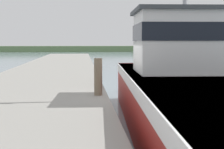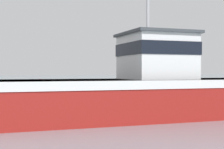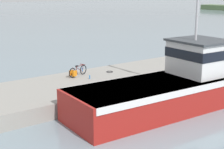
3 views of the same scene
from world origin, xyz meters
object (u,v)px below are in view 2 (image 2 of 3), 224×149
(fishing_boat_main, at_px, (135,89))
(mooring_post, at_px, (141,82))
(water_bottle_on_curb, at_px, (46,88))
(bicycle_touring, at_px, (31,86))
(water_bottle_by_bike, at_px, (41,91))

(fishing_boat_main, height_order, mooring_post, fishing_boat_main)
(water_bottle_on_curb, bearing_deg, fishing_boat_main, 17.03)
(mooring_post, bearing_deg, bicycle_touring, -127.77)
(mooring_post, distance_m, water_bottle_by_bike, 5.37)
(mooring_post, relative_size, water_bottle_by_bike, 5.27)
(bicycle_touring, bearing_deg, mooring_post, 33.59)
(water_bottle_by_bike, distance_m, water_bottle_on_curb, 2.13)
(fishing_boat_main, height_order, water_bottle_by_bike, fishing_boat_main)
(bicycle_touring, bearing_deg, fishing_boat_main, 8.87)
(mooring_post, xyz_separation_m, water_bottle_on_curb, (-4.81, -3.86, -0.49))
(fishing_boat_main, bearing_deg, water_bottle_on_curb, -160.18)
(fishing_boat_main, xyz_separation_m, mooring_post, (-2.57, 1.60, 0.23))
(water_bottle_on_curb, bearing_deg, mooring_post, 38.79)
(bicycle_touring, xyz_separation_m, water_bottle_on_curb, (-0.99, 1.07, -0.20))
(fishing_boat_main, distance_m, mooring_post, 3.04)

